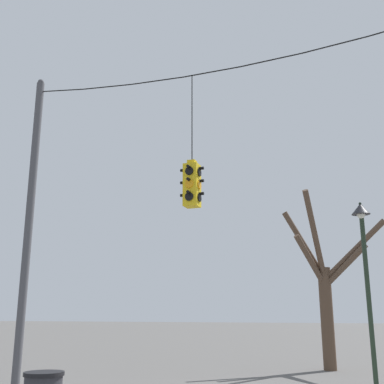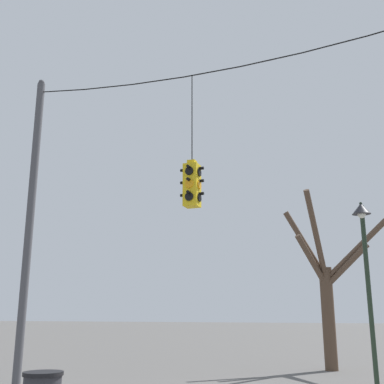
{
  "view_description": "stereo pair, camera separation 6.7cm",
  "coord_description": "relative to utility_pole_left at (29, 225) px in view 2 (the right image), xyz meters",
  "views": [
    {
      "loc": [
        3.31,
        -10.24,
        1.89
      ],
      "look_at": [
        -0.51,
        -0.08,
        4.64
      ],
      "focal_mm": 45.0,
      "sensor_mm": 36.0,
      "label": 1
    },
    {
      "loc": [
        3.37,
        -10.21,
        1.89
      ],
      "look_at": [
        -0.51,
        -0.08,
        4.64
      ],
      "focal_mm": 45.0,
      "sensor_mm": 36.0,
      "label": 2
    }
  ],
  "objects": [
    {
      "name": "utility_pole_left",
      "position": [
        0.0,
        0.0,
        0.0
      ],
      "size": [
        0.21,
        0.21,
        8.36
      ],
      "color": "#4C4C51",
      "rests_on": "ground_plane"
    },
    {
      "name": "span_wire",
      "position": [
        5.1,
        -0.0,
        3.58
      ],
      "size": [
        10.2,
        0.03,
        0.38
      ],
      "color": "black"
    },
    {
      "name": "traffic_light_near_right_pole",
      "position": [
        4.59,
        0.0,
        0.66
      ],
      "size": [
        0.58,
        0.58,
        3.34
      ],
      "color": "yellow"
    },
    {
      "name": "street_lamp",
      "position": [
        8.22,
        2.82,
        -0.72
      ],
      "size": [
        0.47,
        0.81,
        4.68
      ],
      "color": "#233323",
      "rests_on": "ground_plane"
    },
    {
      "name": "bare_tree",
      "position": [
        6.77,
        7.72,
        -1.39
      ],
      "size": [
        3.59,
        2.07,
        6.07
      ],
      "color": "brown",
      "rests_on": "ground_plane"
    }
  ]
}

